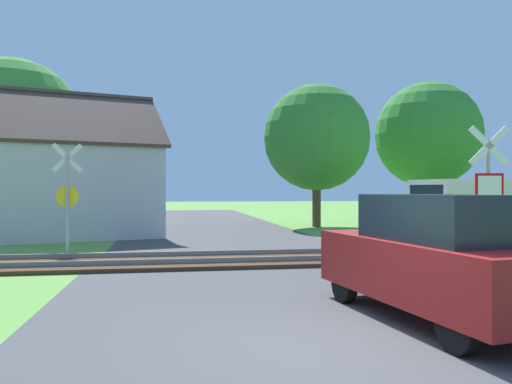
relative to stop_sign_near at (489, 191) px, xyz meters
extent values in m
plane|color=#5B933D|center=(-4.93, -4.20, -1.82)|extent=(160.00, 160.00, 0.00)
cube|color=#424244|center=(-4.93, -2.20, -1.82)|extent=(7.61, 80.00, 0.01)
cube|color=#422D1E|center=(-4.93, 2.95, -1.77)|extent=(60.00, 2.60, 0.10)
cube|color=slate|center=(-4.93, 3.66, -1.66)|extent=(60.00, 0.08, 0.12)
cube|color=slate|center=(-4.93, 2.23, -1.66)|extent=(60.00, 0.08, 0.12)
cylinder|color=#9E9EA5|center=(0.01, 0.03, -0.35)|extent=(0.10, 0.10, 2.95)
cube|color=red|center=(-0.01, -0.03, 0.09)|extent=(0.59, 0.15, 0.60)
cube|color=white|center=(-0.01, -0.06, 0.09)|extent=(0.48, 0.11, 0.49)
cube|color=white|center=(-0.01, -0.03, 0.98)|extent=(0.86, 0.21, 0.88)
cube|color=white|center=(-0.01, -0.03, 0.98)|extent=(0.86, 0.21, 0.88)
cylinder|color=#9E9EA5|center=(-9.79, 5.64, -0.29)|extent=(0.09, 0.09, 3.06)
cube|color=white|center=(-9.80, 5.70, 0.99)|extent=(0.87, 0.18, 0.88)
cube|color=white|center=(-9.80, 5.70, 0.99)|extent=(0.87, 0.18, 0.88)
cylinder|color=yellow|center=(-9.80, 5.70, -0.15)|extent=(0.64, 0.14, 0.64)
cube|color=#B7B7BC|center=(-11.22, 11.53, 0.00)|extent=(8.46, 7.63, 3.64)
cube|color=#473833|center=(-10.82, 10.10, 2.87)|extent=(8.11, 5.24, 2.45)
cube|color=#473833|center=(-11.62, 12.96, 2.87)|extent=(8.11, 5.24, 2.45)
cube|color=brown|center=(-9.34, 12.06, 3.06)|extent=(0.62, 0.62, 1.10)
cylinder|color=#513823|center=(7.99, 17.33, -0.41)|extent=(0.41, 0.41, 2.83)
sphere|color=#337A2D|center=(7.99, 17.33, 3.30)|extent=(6.12, 6.12, 6.12)
cylinder|color=#513823|center=(-13.90, 14.43, -0.61)|extent=(0.44, 0.44, 2.42)
sphere|color=#3D8433|center=(-13.90, 14.43, 2.92)|extent=(6.21, 6.21, 6.21)
cylinder|color=#513823|center=(0.51, 14.82, -0.56)|extent=(0.43, 0.43, 2.52)
sphere|color=#337A2D|center=(0.51, 14.82, 2.73)|extent=(5.41, 5.41, 5.41)
cube|color=silver|center=(4.16, 7.27, -0.53)|extent=(4.56, 2.99, 1.90)
cube|color=silver|center=(1.81, 6.59, -1.03)|extent=(1.17, 1.93, 0.90)
cube|color=#19232D|center=(2.16, 6.69, -0.20)|extent=(0.49, 1.56, 0.85)
cube|color=navy|center=(3.90, 8.19, -0.87)|extent=(3.63, 1.06, 0.16)
cylinder|color=black|center=(2.57, 7.62, -1.48)|extent=(0.70, 0.36, 0.68)
cylinder|color=black|center=(3.01, 6.12, -1.48)|extent=(0.70, 0.36, 0.68)
cylinder|color=black|center=(5.32, 8.42, -1.48)|extent=(0.70, 0.36, 0.68)
cube|color=maroon|center=(-3.05, -3.20, -1.10)|extent=(2.18, 4.19, 0.84)
cube|color=#19232D|center=(-3.03, -3.39, -0.36)|extent=(1.68, 2.37, 0.64)
cylinder|color=black|center=(-2.55, -1.75, -1.52)|extent=(0.26, 0.62, 0.60)
cylinder|color=black|center=(-3.93, -1.94, -1.52)|extent=(0.26, 0.62, 0.60)
cylinder|color=black|center=(-3.56, -4.64, -1.52)|extent=(0.26, 0.62, 0.60)
camera|label=1|loc=(-6.70, -9.77, 0.01)|focal=35.00mm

